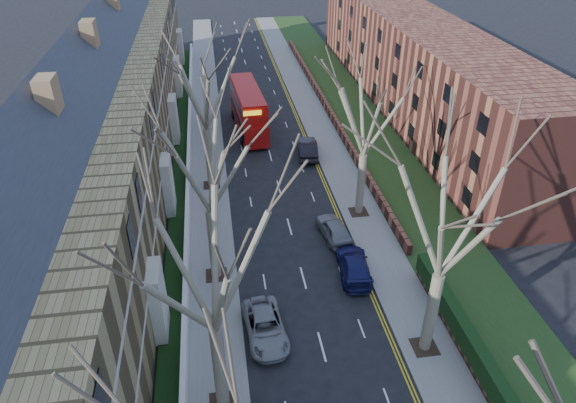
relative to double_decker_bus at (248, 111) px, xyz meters
name	(u,v)px	position (x,y,z in m)	size (l,w,h in m)	color
pavement_left	(206,133)	(-4.50, -0.17, -2.15)	(3.00, 102.00, 0.12)	slate
pavement_right	(319,126)	(7.50, -0.17, -2.15)	(3.00, 102.00, 0.12)	slate
terrace_left	(110,119)	(-12.15, -8.17, 3.32)	(9.70, 78.00, 13.60)	olive
flats_right	(414,64)	(18.96, 3.83, 2.78)	(13.97, 54.00, 10.00)	brown
front_wall_left	(189,165)	(-6.15, -8.17, -1.59)	(0.30, 78.00, 1.00)	white
grass_verge_right	(360,123)	(12.00, -0.17, -2.06)	(6.00, 102.00, 0.06)	#1C3B15
tree_left_mid	(208,256)	(-4.20, -33.17, 7.35)	(10.50, 10.50, 14.71)	#716A51
tree_left_far	(205,153)	(-4.20, -23.17, 7.03)	(10.15, 10.15, 14.22)	#716A51
tree_left_dist	(202,79)	(-4.20, -11.17, 7.35)	(10.50, 10.50, 14.71)	#716A51
tree_right_mid	(453,207)	(7.20, -31.17, 7.35)	(10.50, 10.50, 14.71)	#716A51
tree_right_far	(368,103)	(7.20, -17.17, 7.04)	(10.15, 10.15, 14.22)	#716A51
double_decker_bus	(248,111)	(0.00, 0.00, 0.00)	(3.25, 10.85, 4.49)	#AA0E0C
car_left_far	(265,327)	(-1.57, -28.82, -1.54)	(2.23, 4.83, 1.34)	gray
car_right_near	(354,265)	(4.89, -24.25, -1.50)	(1.97, 4.86, 1.41)	#16184E
car_right_mid	(334,229)	(4.53, -20.02, -1.47)	(1.74, 4.32, 1.47)	gray
car_right_far	(307,148)	(5.00, -6.70, -1.41)	(1.69, 4.86, 1.60)	black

